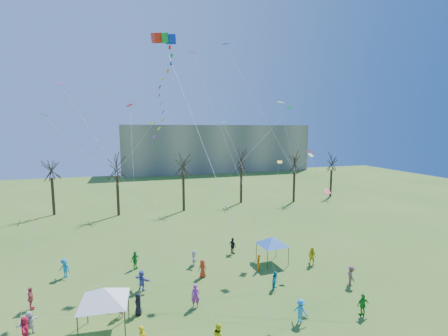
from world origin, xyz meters
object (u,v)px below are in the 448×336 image
object	(u,v)px
distant_building	(216,148)
big_box_kite	(167,94)
canopy_tent_white	(104,295)
canopy_tent_blue	(272,241)

from	to	relation	value
distant_building	big_box_kite	size ratio (longest dim) A/B	2.62
canopy_tent_white	canopy_tent_blue	world-z (taller)	canopy_tent_white
big_box_kite	canopy_tent_blue	distance (m)	18.18
distant_building	big_box_kite	bearing A→B (deg)	-108.29
distant_building	big_box_kite	distance (m)	78.27
big_box_kite	canopy_tent_blue	bearing A→B (deg)	14.95
canopy_tent_white	distant_building	bearing A→B (deg)	69.31
distant_building	big_box_kite	world-z (taller)	big_box_kite
big_box_kite	canopy_tent_white	size ratio (longest dim) A/B	5.23
distant_building	canopy_tent_blue	distance (m)	72.38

